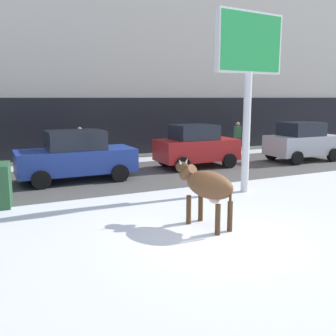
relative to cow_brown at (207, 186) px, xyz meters
name	(u,v)px	position (x,y,z in m)	size (l,w,h in m)	color
ground_plane	(219,239)	(-0.17, -0.82, -0.99)	(120.00, 120.00, 0.00)	white
road_strip	(113,177)	(-0.17, 6.59, -0.99)	(60.00, 5.60, 0.01)	#514F4C
building_facade	(67,30)	(-0.17, 13.82, 5.49)	(44.00, 6.10, 13.00)	beige
cow_brown	(207,186)	(0.00, 0.00, 0.00)	(0.88, 1.94, 1.54)	brown
billboard	(249,54)	(2.94, 2.46, 3.32)	(2.53, 0.46, 5.56)	silver
car_blue_sedan	(76,156)	(-1.59, 6.52, -0.09)	(4.22, 2.01, 1.84)	#233D9E
car_red_hatchback	(196,146)	(3.77, 7.08, -0.07)	(3.52, 1.95, 1.86)	red
car_silver_hatchback	(302,142)	(9.22, 6.38, -0.07)	(3.52, 1.95, 1.86)	#B7BABF
pedestrian_by_cars	(237,138)	(7.74, 9.56, -0.11)	(0.36, 0.24, 1.73)	#282833
pedestrian_far_left	(80,146)	(-0.72, 9.56, -0.11)	(0.36, 0.24, 1.73)	#282833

